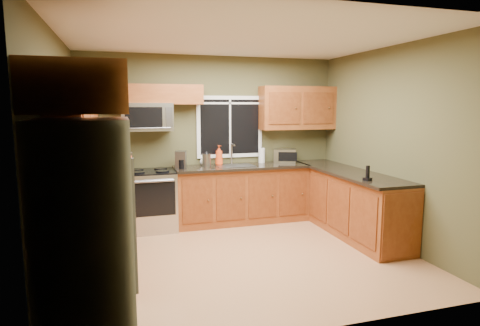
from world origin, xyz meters
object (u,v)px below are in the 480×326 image
kettle (207,159)px  paper_towel_roll (262,155)px  coffee_maker (181,160)px  soap_bottle_a (219,155)px  range (150,200)px  toaster_oven (284,156)px  microwave (147,117)px  refrigerator (87,230)px  soap_bottle_c (203,161)px  cordless_phone (368,176)px

kettle → paper_towel_roll: paper_towel_roll is taller
coffee_maker → soap_bottle_a: bearing=12.7°
range → toaster_oven: 2.35m
microwave → kettle: bearing=-3.4°
refrigerator → soap_bottle_c: size_ratio=12.05×
toaster_oven → paper_towel_roll: size_ratio=1.60×
coffee_maker → paper_towel_roll: bearing=8.6°
toaster_oven → soap_bottle_a: (-1.15, -0.01, 0.05)m
range → kettle: bearing=5.3°
soap_bottle_a → soap_bottle_c: size_ratio=2.17×
coffee_maker → kettle: bearing=11.4°
cordless_phone → coffee_maker: bearing=141.6°
microwave → soap_bottle_a: size_ratio=2.35×
coffee_maker → soap_bottle_a: (0.64, 0.14, 0.04)m
refrigerator → paper_towel_roll: (2.57, 2.98, 0.16)m
paper_towel_roll → toaster_oven: bearing=-9.2°
refrigerator → paper_towel_roll: 3.94m
toaster_oven → cordless_phone: (0.37, -1.87, -0.06)m
paper_towel_roll → coffee_maker: bearing=-171.4°
kettle → toaster_oven: bearing=2.7°
toaster_oven → cordless_phone: size_ratio=2.25×
range → soap_bottle_c: 1.06m
kettle → paper_towel_roll: size_ratio=0.89×
refrigerator → soap_bottle_a: refrigerator is taller
kettle → soap_bottle_c: bearing=99.2°
microwave → soap_bottle_c: size_ratio=5.09×
microwave → toaster_oven: (2.27, 0.01, -0.68)m
microwave → coffee_maker: bearing=-16.0°
microwave → soap_bottle_a: (1.12, 0.01, -0.63)m
cordless_phone → refrigerator: bearing=-162.5°
toaster_oven → paper_towel_roll: paper_towel_roll is taller
range → toaster_oven: toaster_oven is taller
kettle → soap_bottle_c: kettle is taller
microwave → soap_bottle_a: microwave is taller
coffee_maker → kettle: (0.42, 0.08, -0.01)m
coffee_maker → paper_towel_roll: (1.40, 0.21, 0.00)m
range → soap_bottle_a: size_ratio=2.89×
paper_towel_roll → microwave: bearing=-177.7°
refrigerator → range: 2.89m
kettle → soap_bottle_a: soap_bottle_a is taller
refrigerator → toaster_oven: bearing=44.6°
coffee_maker → soap_bottle_c: 0.46m
toaster_oven → microwave: bearing=-179.7°
range → toaster_oven: bearing=3.7°
microwave → paper_towel_roll: microwave is taller
refrigerator → kettle: refrigerator is taller
paper_towel_roll → cordless_phone: 2.07m
paper_towel_roll → cordless_phone: paper_towel_roll is taller
toaster_oven → paper_towel_roll: 0.39m
cordless_phone → paper_towel_roll: bearing=111.6°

